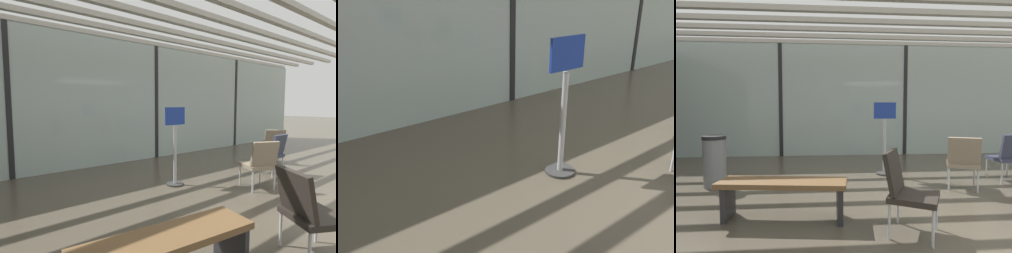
{
  "view_description": "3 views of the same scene",
  "coord_description": "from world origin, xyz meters",
  "views": [
    {
      "loc": [
        -3.95,
        -0.58,
        1.48
      ],
      "look_at": [
        1.86,
        7.08,
        0.65
      ],
      "focal_mm": 26.48,
      "sensor_mm": 36.0,
      "label": 1
    },
    {
      "loc": [
        -3.63,
        0.65,
        1.93
      ],
      "look_at": [
        -1.68,
        3.16,
        0.6
      ],
      "focal_mm": 37.88,
      "sensor_mm": 36.0,
      "label": 2
    },
    {
      "loc": [
        -2.35,
        -2.2,
        1.31
      ],
      "look_at": [
        -1.68,
        6.07,
        0.76
      ],
      "focal_mm": 28.08,
      "sensor_mm": 36.0,
      "label": 3
    }
  ],
  "objects": [
    {
      "name": "glass_curtain_wall",
      "position": [
        0.0,
        5.2,
        1.55
      ],
      "size": [
        14.0,
        0.08,
        3.1
      ],
      "primitive_type": "cube",
      "color": "#A3B7B2",
      "rests_on": "ground"
    },
    {
      "name": "info_sign",
      "position": [
        -1.12,
        2.93,
        0.68
      ],
      "size": [
        0.44,
        0.32,
        1.44
      ],
      "color": "#333333",
      "rests_on": "ground"
    },
    {
      "name": "window_mullion_1",
      "position": [
        0.0,
        5.2,
        1.55
      ],
      "size": [
        0.1,
        0.12,
        3.1
      ],
      "primitive_type": "cube",
      "color": "black",
      "rests_on": "ground"
    }
  ]
}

